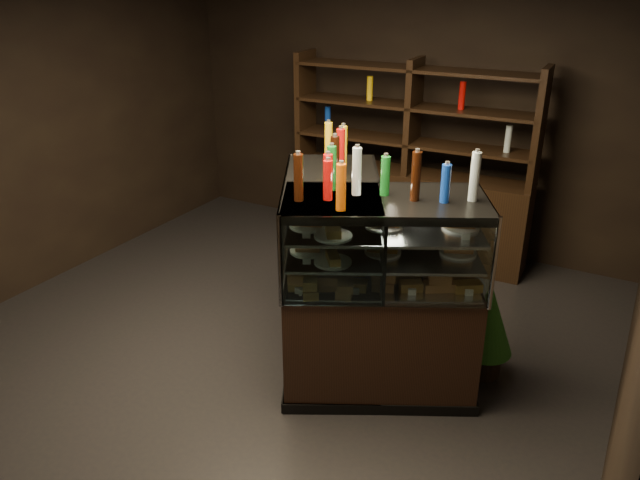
% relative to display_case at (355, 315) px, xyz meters
% --- Properties ---
extents(ground, '(5.00, 5.00, 0.00)m').
position_rel_display_case_xyz_m(ground, '(-0.74, 0.10, -0.49)').
color(ground, black).
rests_on(ground, ground).
extents(room_shell, '(5.02, 5.02, 3.01)m').
position_rel_display_case_xyz_m(room_shell, '(-0.74, 0.10, 1.46)').
color(room_shell, black).
rests_on(room_shell, ground).
extents(display_case, '(1.80, 1.49, 1.45)m').
position_rel_display_case_xyz_m(display_case, '(0.00, 0.00, 0.00)').
color(display_case, black).
rests_on(display_case, ground).
extents(food_display, '(1.41, 1.16, 0.45)m').
position_rel_display_case_xyz_m(food_display, '(-0.00, -0.01, 0.58)').
color(food_display, '#B58D41').
rests_on(food_display, display_case).
extents(bottles_top, '(1.25, 1.02, 0.30)m').
position_rel_display_case_xyz_m(bottles_top, '(0.00, 0.00, 1.10)').
color(bottles_top, yellow).
rests_on(bottles_top, display_case).
extents(potted_conifer, '(0.39, 0.39, 0.84)m').
position_rel_display_case_xyz_m(potted_conifer, '(0.84, 0.46, -0.01)').
color(potted_conifer, black).
rests_on(potted_conifer, ground).
extents(back_shelving, '(2.42, 0.52, 2.00)m').
position_rel_display_case_xyz_m(back_shelving, '(-0.45, 2.15, 0.12)').
color(back_shelving, black).
rests_on(back_shelving, ground).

